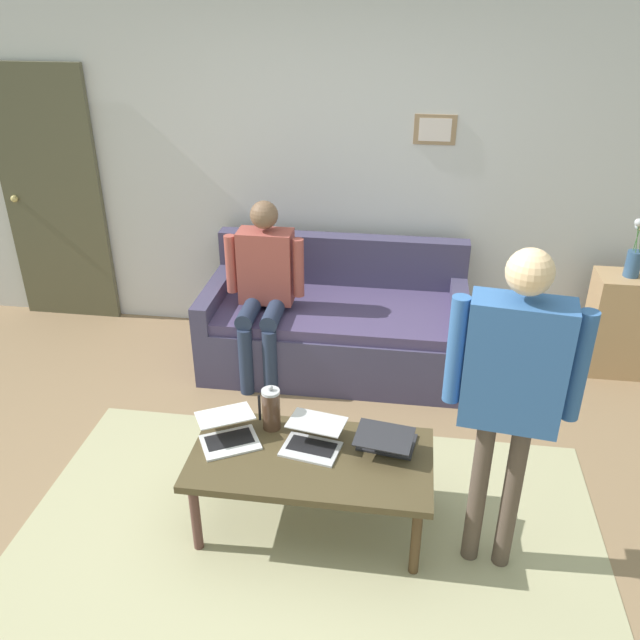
% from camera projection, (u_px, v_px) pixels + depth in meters
% --- Properties ---
extents(ground_plane, '(7.68, 7.68, 0.00)m').
position_uv_depth(ground_plane, '(291.00, 514.00, 3.61)').
color(ground_plane, '#8D7050').
extents(area_rug, '(3.04, 1.89, 0.01)m').
position_uv_depth(area_rug, '(309.00, 536.00, 3.47)').
color(area_rug, tan).
rests_on(area_rug, ground_plane).
extents(back_wall, '(7.04, 0.11, 2.70)m').
position_uv_depth(back_wall, '(341.00, 165.00, 4.91)').
color(back_wall, silver).
rests_on(back_wall, ground_plane).
extents(interior_door, '(0.82, 0.09, 2.05)m').
position_uv_depth(interior_door, '(53.00, 198.00, 5.27)').
color(interior_door, brown).
rests_on(interior_door, ground_plane).
extents(couch, '(1.88, 0.92, 0.88)m').
position_uv_depth(couch, '(336.00, 326.00, 4.90)').
color(couch, '#413B59').
rests_on(couch, ground_plane).
extents(coffee_table, '(1.23, 0.64, 0.45)m').
position_uv_depth(coffee_table, '(311.00, 463.00, 3.37)').
color(coffee_table, '#4B3E26').
rests_on(coffee_table, ground_plane).
extents(laptop_left, '(0.34, 0.34, 0.11)m').
position_uv_depth(laptop_left, '(313.00, 440.00, 3.40)').
color(laptop_left, silver).
rests_on(laptop_left, coffee_table).
extents(laptop_center, '(0.33, 0.34, 0.13)m').
position_uv_depth(laptop_center, '(386.00, 440.00, 3.39)').
color(laptop_center, '#28282D').
rests_on(laptop_center, coffee_table).
extents(laptop_right, '(0.40, 0.40, 0.13)m').
position_uv_depth(laptop_right, '(228.00, 433.00, 3.44)').
color(laptop_right, silver).
rests_on(laptop_right, coffee_table).
extents(french_press, '(0.12, 0.10, 0.27)m').
position_uv_depth(french_press, '(271.00, 409.00, 3.50)').
color(french_press, '#4C3323').
rests_on(french_press, coffee_table).
extents(side_shelf, '(0.42, 0.32, 0.76)m').
position_uv_depth(side_shelf, '(619.00, 324.00, 4.76)').
color(side_shelf, tan).
rests_on(side_shelf, ground_plane).
extents(flower_vase, '(0.11, 0.11, 0.42)m').
position_uv_depth(flower_vase, '(634.00, 257.00, 4.52)').
color(flower_vase, '#32547B').
rests_on(flower_vase, side_shelf).
extents(person_standing, '(0.59, 0.24, 1.67)m').
position_uv_depth(person_standing, '(513.00, 379.00, 2.84)').
color(person_standing, brown).
rests_on(person_standing, ground_plane).
extents(person_seated, '(0.55, 0.51, 1.28)m').
position_uv_depth(person_seated, '(264.00, 282.00, 4.56)').
color(person_seated, '#232E46').
rests_on(person_seated, ground_plane).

